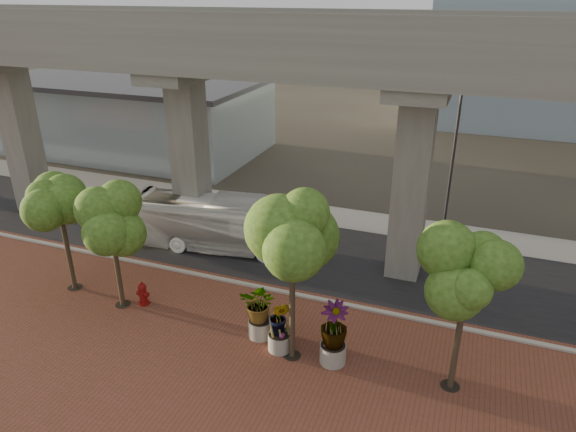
% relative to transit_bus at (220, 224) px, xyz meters
% --- Properties ---
extents(ground, '(160.00, 160.00, 0.00)m').
position_rel_transit_bus_xyz_m(ground, '(3.93, -1.20, -1.50)').
color(ground, '#332D25').
rests_on(ground, ground).
extents(brick_plaza, '(70.00, 13.00, 0.06)m').
position_rel_transit_bus_xyz_m(brick_plaza, '(3.93, -9.20, -1.47)').
color(brick_plaza, brown).
rests_on(brick_plaza, ground).
extents(asphalt_road, '(90.00, 8.00, 0.04)m').
position_rel_transit_bus_xyz_m(asphalt_road, '(3.93, 0.80, -1.48)').
color(asphalt_road, black).
rests_on(asphalt_road, ground).
extents(curb_strip, '(70.00, 0.25, 0.16)m').
position_rel_transit_bus_xyz_m(curb_strip, '(3.93, -3.20, -1.42)').
color(curb_strip, '#A2A097').
rests_on(curb_strip, ground).
extents(far_sidewalk, '(90.00, 3.00, 0.06)m').
position_rel_transit_bus_xyz_m(far_sidewalk, '(3.93, 6.30, -1.47)').
color(far_sidewalk, '#A2A097').
rests_on(far_sidewalk, ground).
extents(transit_viaduct, '(72.00, 5.60, 12.40)m').
position_rel_transit_bus_xyz_m(transit_viaduct, '(3.93, 0.80, 5.79)').
color(transit_viaduct, gray).
rests_on(transit_viaduct, ground).
extents(station_pavilion, '(23.00, 13.00, 6.30)m').
position_rel_transit_bus_xyz_m(station_pavilion, '(-16.07, 14.80, 1.72)').
color(station_pavilion, '#A8B9C0').
rests_on(station_pavilion, ground).
extents(transit_bus, '(10.98, 3.90, 2.99)m').
position_rel_transit_bus_xyz_m(transit_bus, '(0.00, 0.00, 0.00)').
color(transit_bus, white).
rests_on(transit_bus, ground).
extents(fire_hydrant, '(0.56, 0.51, 1.13)m').
position_rel_transit_bus_xyz_m(fire_hydrant, '(-0.70, -6.30, -0.90)').
color(fire_hydrant, maroon).
rests_on(fire_hydrant, ground).
extents(planter_front, '(2.21, 2.21, 2.43)m').
position_rel_transit_bus_xyz_m(planter_front, '(5.25, -6.61, 0.04)').
color(planter_front, '#9F988F').
rests_on(planter_front, ground).
extents(planter_right, '(2.48, 2.48, 2.65)m').
position_rel_transit_bus_xyz_m(planter_right, '(8.51, -7.13, 0.17)').
color(planter_right, '#9A958B').
rests_on(planter_right, ground).
extents(planter_left, '(2.09, 2.09, 2.30)m').
position_rel_transit_bus_xyz_m(planter_left, '(6.32, -7.14, -0.04)').
color(planter_left, '#A9A299').
rests_on(planter_left, ground).
extents(street_tree_far_west, '(3.81, 3.81, 6.84)m').
position_rel_transit_bus_xyz_m(street_tree_far_west, '(-4.66, -6.30, 3.65)').
color(street_tree_far_west, '#453827').
rests_on(street_tree_far_west, ground).
extents(street_tree_near_west, '(3.38, 3.38, 5.70)m').
position_rel_transit_bus_xyz_m(street_tree_near_west, '(-1.56, -6.71, 2.70)').
color(street_tree_near_west, '#453827').
rests_on(street_tree_near_west, ground).
extents(street_tree_near_east, '(3.97, 3.97, 7.04)m').
position_rel_transit_bus_xyz_m(street_tree_near_east, '(6.92, -7.35, 3.77)').
color(street_tree_near_east, '#453827').
rests_on(street_tree_near_east, ground).
extents(street_tree_far_east, '(3.11, 3.11, 5.95)m').
position_rel_transit_bus_xyz_m(street_tree_far_east, '(12.89, -6.91, 3.07)').
color(street_tree_far_east, '#453827').
rests_on(street_tree_far_east, ground).
extents(streetlamp_west, '(0.43, 1.26, 8.70)m').
position_rel_transit_bus_xyz_m(streetlamp_west, '(-3.83, 5.25, 3.58)').
color(streetlamp_west, '#2B2B30').
rests_on(streetlamp_west, ground).
extents(streetlamp_east, '(0.44, 1.28, 8.83)m').
position_rel_transit_bus_xyz_m(streetlamp_east, '(11.50, 4.69, 3.65)').
color(streetlamp_east, '#313036').
rests_on(streetlamp_east, ground).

